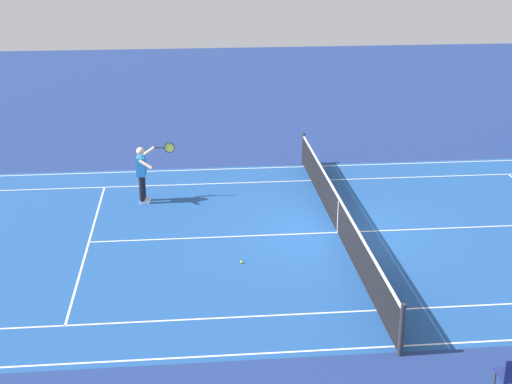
{
  "coord_description": "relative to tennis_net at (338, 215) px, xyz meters",
  "views": [
    {
      "loc": [
        3.83,
        17.34,
        7.64
      ],
      "look_at": [
        2.07,
        -0.82,
        0.9
      ],
      "focal_mm": 51.64,
      "sensor_mm": 36.0,
      "label": 1
    }
  ],
  "objects": [
    {
      "name": "court_line_markings",
      "position": [
        0.0,
        0.0,
        -0.49
      ],
      "size": [
        23.85,
        11.05,
        0.01
      ],
      "color": "white",
      "rests_on": "ground_plane"
    },
    {
      "name": "tennis_player_near",
      "position": [
        5.13,
        -2.74,
        0.44
      ],
      "size": [
        1.11,
        0.77,
        1.7
      ],
      "color": "black",
      "rests_on": "ground_plane"
    },
    {
      "name": "court_slab",
      "position": [
        0.0,
        0.0,
        -0.49
      ],
      "size": [
        24.2,
        11.4,
        0.0
      ],
      "primitive_type": "cube",
      "color": "#1E4C93",
      "rests_on": "ground_plane"
    },
    {
      "name": "tennis_ball",
      "position": [
        2.64,
        1.59,
        -0.46
      ],
      "size": [
        0.07,
        0.07,
        0.07
      ],
      "primitive_type": "sphere",
      "color": "#CCE01E",
      "rests_on": "ground_plane"
    },
    {
      "name": "ground_plane",
      "position": [
        0.0,
        0.0,
        -0.49
      ],
      "size": [
        60.0,
        60.0,
        0.0
      ],
      "primitive_type": "plane",
      "color": "navy"
    },
    {
      "name": "tennis_net",
      "position": [
        0.0,
        0.0,
        0.0
      ],
      "size": [
        0.1,
        11.7,
        1.08
      ],
      "color": "#2D2D33",
      "rests_on": "ground_plane"
    }
  ]
}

